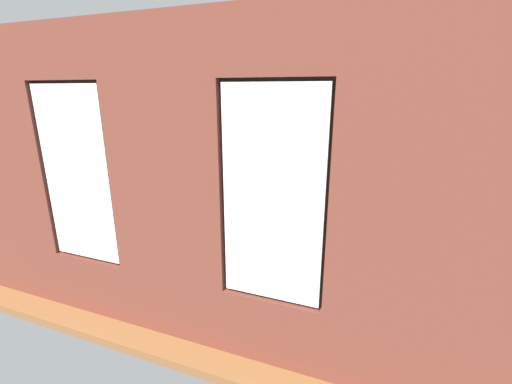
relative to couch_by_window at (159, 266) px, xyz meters
The scene contains 18 objects.
ground_plane 2.29m from the couch_by_window, 107.59° to the right, with size 7.30×6.37×0.10m, color brown.
brick_wall_with_windows 1.54m from the couch_by_window, 136.51° to the left, with size 6.70×0.30×3.13m.
white_wall_right 3.49m from the couch_by_window, 36.78° to the right, with size 0.10×5.37×3.13m, color silver.
couch_by_window is the anchor object (origin of this frame).
couch_left 3.85m from the couch_by_window, 149.93° to the right, with size 1.02×2.00×0.80m.
coffee_table 2.31m from the couch_by_window, 105.79° to the right, with size 1.45×0.80×0.43m.
cup_ceramic 2.59m from the couch_by_window, 113.50° to the right, with size 0.08×0.08×0.10m, color #B23D38.
candle_jar 2.37m from the couch_by_window, 100.91° to the right, with size 0.08×0.08×0.10m, color #B7333D.
remote_silver 2.32m from the couch_by_window, 105.79° to the right, with size 0.05×0.17×0.02m, color #B2B2B7.
media_console 2.89m from the couch_by_window, 36.73° to the right, with size 1.26×0.42×0.56m, color black.
tv_flatscreen 2.95m from the couch_by_window, 36.77° to the right, with size 0.95×0.20×0.67m.
papasan_chair 4.33m from the couch_by_window, 94.29° to the right, with size 1.18×1.18×0.72m.
potted_plant_by_left_couch 4.45m from the couch_by_window, 131.20° to the right, with size 0.25×0.25×0.55m.
potted_plant_mid_room_small 3.80m from the couch_by_window, 118.24° to the right, with size 0.33×0.33×0.53m.
potted_plant_between_couches 1.55m from the couch_by_window, behind, with size 1.02×1.05×1.41m.
potted_plant_foreground_right 4.76m from the couch_by_window, 64.83° to the right, with size 0.89×0.89×1.21m.
potted_plant_corner_far_left 3.53m from the couch_by_window, behind, with size 0.88×0.86×1.39m.
potted_plant_corner_near_left 5.57m from the couch_by_window, 128.83° to the right, with size 0.85×1.01×1.11m.
Camera 1 is at (-1.92, 5.40, 2.51)m, focal length 24.00 mm.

